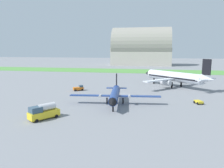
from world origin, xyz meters
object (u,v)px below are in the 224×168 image
Objects in this scene: airplane_foreground_turboprop at (115,94)px; baggage_cart_midfield at (199,102)px; fuel_truck_by_runway at (43,112)px; pushback_tug_near_gate at (79,88)px; airplane_midfield_jet at (175,77)px.

baggage_cart_midfield is (22.52, 4.53, -2.14)m from airplane_foreground_turboprop.
airplane_foreground_turboprop is 3.68× the size of fuel_truck_by_runway.
baggage_cart_midfield is at bearing -49.94° from pushback_tug_near_gate.
fuel_truck_by_runway is at bearing 98.35° from airplane_midfield_jet.
fuel_truck_by_runway is (3.41, -31.96, 0.67)m from pushback_tug_near_gate.
pushback_tug_near_gate is 0.60× the size of fuel_truck_by_runway.
baggage_cart_midfield is at bearing 153.85° from fuel_truck_by_runway.
baggage_cart_midfield is (38.77, -12.13, -0.34)m from pushback_tug_near_gate.
airplane_midfield_jet is 55.52m from fuel_truck_by_runway.
airplane_foreground_turboprop is at bearing 80.02° from baggage_cart_midfield.
pushback_tug_near_gate reaches higher than baggage_cart_midfield.
pushback_tug_near_gate is 32.15m from fuel_truck_by_runway.
pushback_tug_near_gate is 40.63m from baggage_cart_midfield.
airplane_midfield_jet is at bearing -10.83° from pushback_tug_near_gate.
airplane_foreground_turboprop is 35.66m from airplane_midfield_jet.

